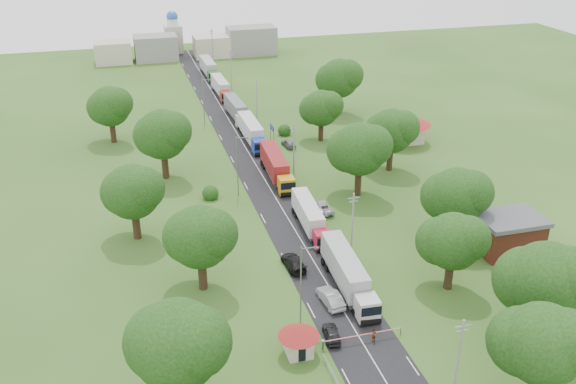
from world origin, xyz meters
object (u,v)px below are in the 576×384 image
object	(u,v)px
guard_booth	(299,337)
car_lane_mid	(330,298)
info_sign	(272,131)
car_lane_front	(332,333)
boom_barrier	(351,338)
pedestrian_near	(374,335)
truck_0	(347,273)

from	to	relation	value
guard_booth	car_lane_mid	distance (m)	9.98
info_sign	car_lane_front	distance (m)	59.12
boom_barrier	guard_booth	xyz separation A→B (m)	(-5.84, -0.00, 1.27)
boom_barrier	pedestrian_near	world-z (taller)	pedestrian_near
car_lane_mid	pedestrian_near	xyz separation A→B (m)	(2.25, -7.95, -0.02)
car_lane_front	truck_0	bearing A→B (deg)	-111.86
truck_0	car_lane_front	xyz separation A→B (m)	(-4.97, -8.69, -1.57)
pedestrian_near	car_lane_front	bearing A→B (deg)	121.46
guard_booth	car_lane_front	world-z (taller)	guard_booth
truck_0	pedestrian_near	distance (m)	10.56
boom_barrier	car_lane_front	world-z (taller)	car_lane_front
boom_barrier	truck_0	world-z (taller)	truck_0
boom_barrier	car_lane_front	size ratio (longest dim) A/B	2.33
pedestrian_near	truck_0	bearing A→B (deg)	49.77
boom_barrier	info_sign	distance (m)	60.39
truck_0	info_sign	bearing A→B (deg)	86.29
boom_barrier	car_lane_mid	bearing A→B (deg)	87.34
info_sign	pedestrian_near	xyz separation A→B (m)	(-3.95, -60.24, -2.19)
boom_barrier	car_lane_mid	xyz separation A→B (m)	(0.36, 7.71, -0.06)
boom_barrier	pedestrian_near	size ratio (longest dim) A/B	5.66
info_sign	truck_0	distance (m)	49.92
guard_booth	pedestrian_near	bearing A→B (deg)	-1.62
car_lane_front	car_lane_mid	world-z (taller)	car_lane_mid
car_lane_mid	boom_barrier	bearing A→B (deg)	82.03
info_sign	car_lane_mid	distance (m)	52.70
truck_0	pedestrian_near	world-z (taller)	truck_0
boom_barrier	guard_booth	bearing A→B (deg)	-179.99
boom_barrier	car_lane_mid	world-z (taller)	car_lane_mid
info_sign	truck_0	size ratio (longest dim) A/B	0.27
car_lane_mid	pedestrian_near	distance (m)	8.26
car_lane_front	guard_booth	bearing A→B (deg)	27.58
boom_barrier	guard_booth	world-z (taller)	guard_booth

